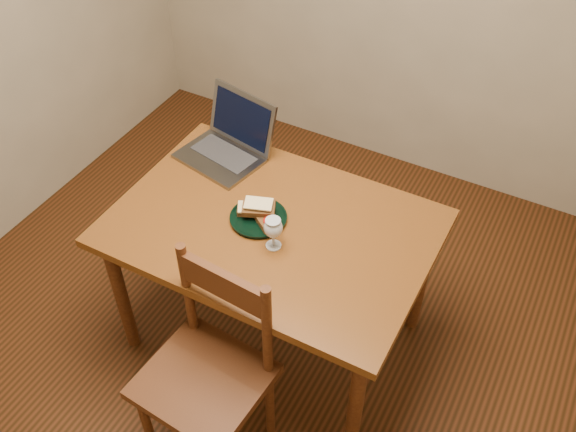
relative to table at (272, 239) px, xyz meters
The scene contains 9 objects.
floor 0.67m from the table, 138.12° to the right, with size 3.20×3.20×0.02m, color black.
table is the anchor object (origin of this frame).
chair 0.60m from the table, 85.69° to the right, with size 0.48×0.46×0.48m.
plate 0.11m from the table, behind, with size 0.24×0.24×0.02m, color black.
sandwich_cheese 0.16m from the table, behind, with size 0.11×0.07×0.04m, color #381E0C, non-canonical shape.
sandwich_tomato 0.13m from the table, 141.05° to the right, with size 0.13×0.07×0.04m, color #381E0C, non-canonical shape.
sandwich_top 0.17m from the table, behind, with size 0.13×0.08×0.04m, color #381E0C, non-canonical shape.
milk_glass 0.20m from the table, 57.30° to the right, with size 0.07×0.07×0.14m, color white, non-canonical shape.
laptop 0.54m from the table, 140.93° to the left, with size 0.42×0.40×0.26m.
Camera 1 is at (1.00, -1.55, 2.59)m, focal length 40.00 mm.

